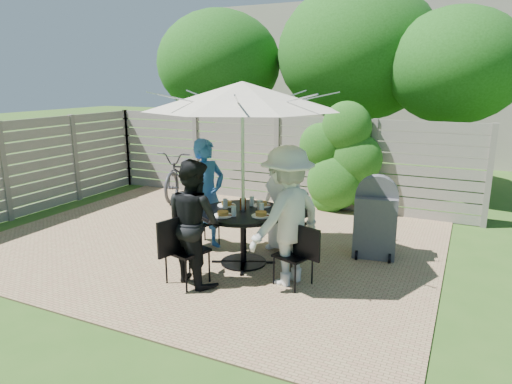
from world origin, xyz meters
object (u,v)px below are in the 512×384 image
at_px(person_right, 287,217).
at_px(plate_back, 262,204).
at_px(person_back, 284,199).
at_px(glass_right, 262,208).
at_px(bbq_grill, 375,220).
at_px(patio_table, 243,227).
at_px(glass_back, 252,201).
at_px(bicycle, 184,173).
at_px(person_left, 207,195).
at_px(glass_left, 225,204).
at_px(chair_back, 290,232).
at_px(coffee_cup, 260,205).
at_px(plate_left, 227,204).
at_px(chair_left, 203,231).
at_px(plate_front, 223,214).
at_px(person_front, 194,222).
at_px(chair_right, 294,267).
at_px(plate_right, 261,215).
at_px(glass_front, 234,211).
at_px(chair_front, 187,264).
at_px(umbrella, 242,96).
at_px(syrup_jug, 243,204).

distance_m(person_right, plate_back, 0.91).
xyz_separation_m(person_back, glass_right, (-0.03, -0.77, 0.05)).
height_order(person_right, bbq_grill, person_right).
relative_size(patio_table, person_back, 0.96).
relative_size(glass_back, bicycle, 0.07).
bearing_deg(person_left, glass_left, -100.42).
height_order(chair_back, coffee_cup, coffee_cup).
xyz_separation_m(plate_left, glass_left, (0.05, -0.13, 0.05)).
height_order(plate_back, glass_back, glass_back).
bearing_deg(glass_left, person_left, 148.00).
distance_m(chair_back, chair_left, 1.36).
height_order(chair_back, person_back, person_back).
bearing_deg(chair_back, plate_front, 2.92).
xyz_separation_m(patio_table, person_front, (-0.31, -0.77, 0.26)).
distance_m(chair_right, plate_right, 0.83).
bearing_deg(chair_right, plate_back, -23.75).
xyz_separation_m(chair_left, person_front, (0.59, -1.13, 0.56)).
bearing_deg(person_right, plate_back, -113.45).
height_order(chair_left, glass_right, glass_right).
distance_m(patio_table, chair_right, 1.01).
distance_m(plate_left, glass_front, 0.53).
relative_size(person_back, chair_front, 1.76).
bearing_deg(person_front, chair_back, -90.02).
xyz_separation_m(chair_front, person_front, (0.05, 0.13, 0.53)).
bearing_deg(person_left, person_back, -45.00).
bearing_deg(umbrella, glass_back, 90.42).
xyz_separation_m(person_front, plate_right, (0.64, 0.64, 0.01)).
bearing_deg(syrup_jug, glass_left, -163.77).
bearing_deg(patio_table, chair_front, -111.48).
relative_size(glass_right, coffee_cup, 1.17).
xyz_separation_m(umbrella, person_front, (-0.31, -0.77, -1.55)).
relative_size(patio_table, chair_front, 1.69).
distance_m(chair_left, bbq_grill, 2.64).
height_order(person_front, coffee_cup, person_front).
distance_m(chair_back, person_back, 0.58).
xyz_separation_m(chair_front, glass_left, (0.07, 0.90, 0.58)).
bearing_deg(syrup_jug, bicycle, 135.84).
xyz_separation_m(chair_front, glass_right, (0.63, 0.90, 0.58)).
bearing_deg(chair_left, patio_table, -2.50).
bearing_deg(glass_left, patio_table, 0.42).
distance_m(person_back, person_front, 1.66).
relative_size(chair_left, coffee_cup, 7.01).
bearing_deg(plate_left, glass_left, -67.83).
bearing_deg(chair_back, umbrella, 2.91).
bearing_deg(glass_back, person_front, -106.08).
bearing_deg(patio_table, chair_back, 68.38).
bearing_deg(glass_right, chair_front, -125.13).
distance_m(plate_left, glass_right, 0.63).
bearing_deg(glass_left, plate_right, -11.97).
relative_size(chair_front, chair_right, 1.12).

